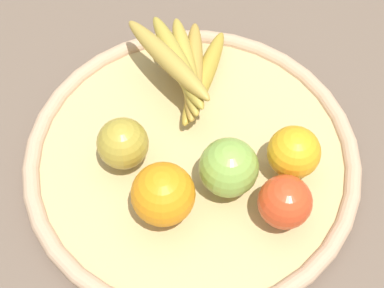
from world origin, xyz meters
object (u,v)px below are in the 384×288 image
Objects in this scene: banana_bunch at (186,66)px; apple_2 at (229,168)px; orange_0 at (163,194)px; orange_1 at (294,152)px; apple_0 at (287,200)px; apple_1 at (123,143)px.

apple_2 is at bearing 57.74° from banana_bunch.
apple_2 is 0.18m from banana_bunch.
banana_bunch is at bearing -148.10° from orange_0.
banana_bunch is (-0.02, -0.20, 0.00)m from orange_1.
apple_2 reaches higher than apple_0.
orange_1 is 0.07m from apple_0.
orange_1 is 1.02× the size of apple_1.
apple_2 is at bearing 154.76° from orange_0.
orange_0 is 0.21m from banana_bunch.
banana_bunch reaches higher than orange_1.
apple_0 is at bearing 70.19° from banana_bunch.
orange_0 is 1.17× the size of apple_1.
orange_1 is at bearing 84.19° from banana_bunch.
apple_2 reaches higher than apple_1.
orange_1 is at bearing 125.69° from apple_1.
banana_bunch is at bearing -122.26° from apple_2.
banana_bunch is 0.25m from apple_0.
apple_2 is 0.14m from apple_1.
orange_0 reaches higher than orange_1.
apple_2 reaches higher than orange_1.
orange_0 reaches higher than apple_2.
banana_bunch reaches higher than apple_0.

